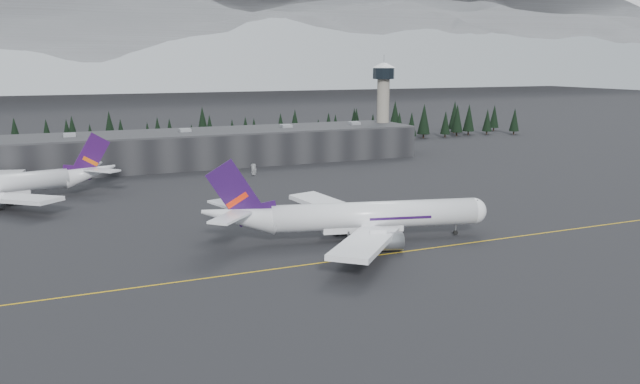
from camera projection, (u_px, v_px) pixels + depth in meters
name	position (u px, v px, depth m)	size (l,w,h in m)	color
ground	(359.00, 254.00, 125.31)	(1400.00, 1400.00, 0.00)	black
taxiline	(363.00, 257.00, 123.50)	(400.00, 0.40, 0.02)	gold
terminal	(212.00, 147.00, 236.68)	(160.00, 30.00, 12.60)	black
control_tower	(383.00, 97.00, 264.56)	(10.00, 10.00, 37.70)	gray
treeline	(192.00, 134.00, 269.78)	(360.00, 20.00, 15.00)	black
mountain_ridge	(88.00, 86.00, 1026.53)	(4400.00, 900.00, 420.00)	white
jet_main	(350.00, 217.00, 134.41)	(62.15, 56.72, 18.56)	white
jet_parked	(5.00, 185.00, 170.68)	(59.86, 54.67, 17.83)	silver
gse_vehicle_a	(87.00, 178.00, 204.84)	(2.12, 4.59, 1.28)	silver
gse_vehicle_b	(254.00, 173.00, 213.39)	(1.62, 4.02, 1.37)	silver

